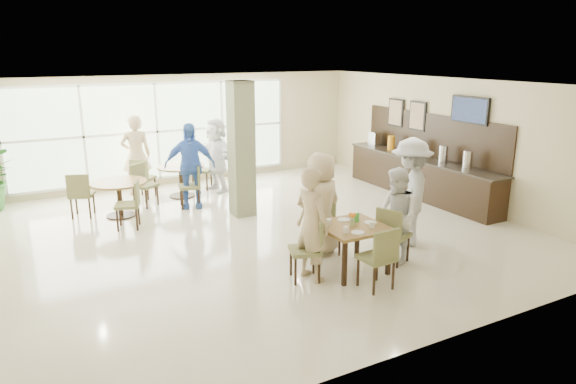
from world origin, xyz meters
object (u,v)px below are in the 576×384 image
teen_standing (410,192)px  round_table_right (181,173)px  buffet_counter (420,173)px  teen_far (321,204)px  teen_right (397,216)px  main_table (352,231)px  teen_left (312,224)px  adult_standing (136,155)px  adult_b (216,155)px  round_table_left (119,189)px  adult_a (190,166)px

teen_standing → round_table_right: bearing=-113.5°
buffet_counter → teen_far: buffet_counter is taller
buffet_counter → teen_far: bearing=-154.2°
buffet_counter → teen_right: buffet_counter is taller
main_table → teen_standing: (1.56, 0.46, 0.31)m
main_table → teen_far: teen_far is taller
teen_left → teen_right: teen_left is taller
teen_left → adult_standing: adult_standing is taller
teen_standing → adult_standing: bearing=-109.8°
teen_right → adult_b: bearing=-158.8°
teen_left → adult_standing: size_ratio=0.91×
main_table → round_table_left: same height
main_table → adult_standing: size_ratio=0.51×
teen_standing → adult_a: bearing=-107.6°
main_table → buffet_counter: size_ratio=0.21×
teen_far → teen_right: bearing=123.7°
round_table_left → adult_standing: bearing=65.0°
round_table_left → adult_a: 1.57m
round_table_left → teen_far: size_ratio=0.66×
teen_standing → round_table_left: bearing=-95.6°
buffet_counter → teen_left: buffet_counter is taller
teen_far → teen_standing: 1.65m
teen_far → round_table_right: bearing=-88.0°
round_table_left → teen_standing: size_ratio=0.60×
teen_right → adult_standing: adult_standing is taller
round_table_right → teen_far: size_ratio=0.62×
adult_b → adult_standing: (-1.80, 0.59, 0.06)m
round_table_left → adult_b: bearing=21.2°
main_table → adult_a: bearing=104.2°
buffet_counter → teen_far: 4.44m
round_table_left → round_table_right: size_ratio=1.05×
teen_left → teen_standing: 2.31m
teen_far → adult_standing: (-1.89, 5.30, 0.09)m
main_table → adult_a: adult_a is taller
teen_standing → adult_a: 4.87m
teen_far → adult_b: 4.71m
adult_a → teen_far: bearing=-55.8°
adult_b → teen_left: bearing=-16.1°
buffet_counter → teen_right: size_ratio=2.99×
main_table → teen_right: size_ratio=0.62×
teen_far → adult_standing: size_ratio=0.91×
teen_left → round_table_right: bearing=-8.3°
round_table_left → buffet_counter: bearing=-15.2°
buffet_counter → adult_b: size_ratio=2.60×
round_table_right → main_table: bearing=-78.8°
round_table_right → teen_right: teen_right is taller
round_table_right → buffet_counter: buffet_counter is taller
teen_standing → buffet_counter: bearing=172.9°
round_table_left → teen_standing: teen_standing is taller
main_table → round_table_right: size_ratio=0.89×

